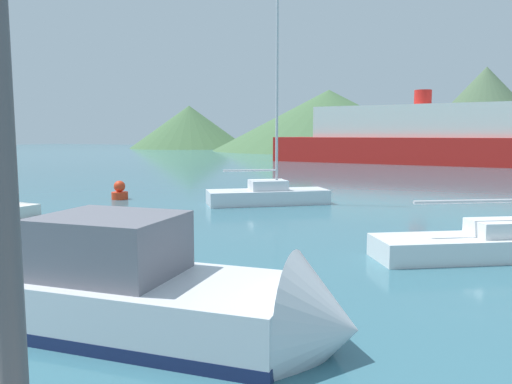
{
  "coord_description": "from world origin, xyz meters",
  "views": [
    {
      "loc": [
        7.8,
        -1.34,
        3.16
      ],
      "look_at": [
        0.82,
        14.0,
        1.2
      ],
      "focal_mm": 35.0,
      "sensor_mm": 36.0,
      "label": 1
    }
  ],
  "objects_px": {
    "motorboat_near": "(165,299)",
    "ferry_distant": "(421,138)",
    "sailboat_middle": "(268,193)",
    "buoy_marker": "(120,192)"
  },
  "relations": [
    {
      "from": "sailboat_middle",
      "to": "buoy_marker",
      "type": "bearing_deg",
      "value": 154.81
    },
    {
      "from": "sailboat_middle",
      "to": "buoy_marker",
      "type": "distance_m",
      "value": 7.38
    },
    {
      "from": "ferry_distant",
      "to": "buoy_marker",
      "type": "height_order",
      "value": "ferry_distant"
    },
    {
      "from": "sailboat_middle",
      "to": "ferry_distant",
      "type": "relative_size",
      "value": 0.33
    },
    {
      "from": "ferry_distant",
      "to": "buoy_marker",
      "type": "bearing_deg",
      "value": -99.68
    },
    {
      "from": "motorboat_near",
      "to": "ferry_distant",
      "type": "relative_size",
      "value": 0.2
    },
    {
      "from": "motorboat_near",
      "to": "ferry_distant",
      "type": "xyz_separation_m",
      "value": [
        -1.59,
        49.79,
        2.15
      ]
    },
    {
      "from": "motorboat_near",
      "to": "sailboat_middle",
      "type": "xyz_separation_m",
      "value": [
        -4.32,
        14.32,
        -0.07
      ]
    },
    {
      "from": "motorboat_near",
      "to": "buoy_marker",
      "type": "xyz_separation_m",
      "value": [
        -11.55,
        12.84,
        -0.2
      ]
    },
    {
      "from": "sailboat_middle",
      "to": "motorboat_near",
      "type": "bearing_deg",
      "value": -109.97
    }
  ]
}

